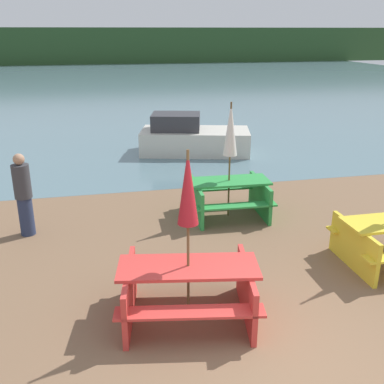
% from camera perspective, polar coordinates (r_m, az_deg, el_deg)
% --- Properties ---
extents(ground_plane, '(60.00, 60.00, 0.00)m').
position_cam_1_polar(ground_plane, '(5.55, 12.43, -22.65)').
color(ground_plane, brown).
extents(water, '(60.00, 50.00, 0.00)m').
position_cam_1_polar(water, '(35.60, -9.12, 13.64)').
color(water, slate).
rests_on(water, ground_plane).
extents(far_treeline, '(80.00, 1.60, 4.00)m').
position_cam_1_polar(far_treeline, '(55.41, -10.53, 17.79)').
color(far_treeline, '#284723').
rests_on(far_treeline, water).
extents(picnic_table_red, '(2.06, 1.67, 0.79)m').
position_cam_1_polar(picnic_table_red, '(6.15, -0.48, -11.84)').
color(picnic_table_red, red).
rests_on(picnic_table_red, ground_plane).
extents(picnic_table_green, '(1.71, 1.44, 0.79)m').
position_cam_1_polar(picnic_table_green, '(9.42, 4.67, -0.33)').
color(picnic_table_green, green).
rests_on(picnic_table_green, ground_plane).
extents(umbrella_white, '(0.29, 0.29, 2.39)m').
position_cam_1_polar(umbrella_white, '(9.04, 4.92, 7.84)').
color(umbrella_white, brown).
rests_on(umbrella_white, ground_plane).
extents(umbrella_crimson, '(0.27, 0.27, 2.36)m').
position_cam_1_polar(umbrella_crimson, '(5.55, -0.52, 0.28)').
color(umbrella_crimson, brown).
rests_on(umbrella_crimson, ground_plane).
extents(boat, '(3.66, 2.33, 1.25)m').
position_cam_1_polar(boat, '(14.36, -0.02, 6.87)').
color(boat, beige).
rests_on(boat, water).
extents(person, '(0.32, 0.32, 1.60)m').
position_cam_1_polar(person, '(8.97, -20.61, -0.35)').
color(person, '#283351').
rests_on(person, ground_plane).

